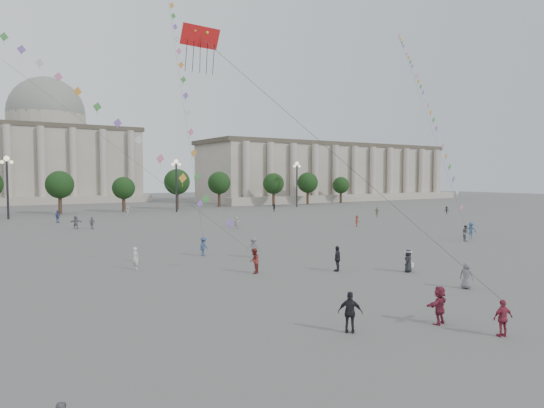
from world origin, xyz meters
TOP-DOWN VIEW (x-y plane):
  - ground at (0.00, 0.00)m, footprint 360.00×360.00m
  - hall_east at (75.00, 93.89)m, footprint 84.00×26.22m
  - hall_central at (0.00, 129.22)m, footprint 48.30×34.30m
  - tree_row at (0.00, 78.00)m, footprint 137.12×5.12m
  - lamp_post_mid_west at (-15.00, 70.00)m, footprint 2.00×0.90m
  - lamp_post_mid_east at (15.00, 70.00)m, footprint 2.00×0.90m
  - lamp_post_far_east at (45.00, 70.00)m, footprint 2.00×0.90m
  - person_crowd_0 at (-9.10, 59.00)m, footprint 1.22×0.96m
  - person_crowd_4 at (3.94, 66.02)m, footprint 1.47×1.56m
  - person_crowd_6 at (-0.10, 14.41)m, footprint 1.34×1.09m
  - person_crowd_7 at (10.18, 36.24)m, footprint 1.61×1.19m
  - person_crowd_8 at (26.21, 29.31)m, footprint 1.19×0.93m
  - person_crowd_9 at (32.56, 60.82)m, footprint 1.27×1.38m
  - person_crowd_12 at (-8.50, 48.12)m, footprint 1.75×1.19m
  - person_crowd_13 at (-10.61, 14.74)m, footprint 0.66×0.76m
  - person_crowd_14 at (28.20, 12.18)m, footprint 1.35×1.37m
  - person_crowd_16 at (-6.72, 46.64)m, footprint 1.05×0.83m
  - person_crowd_18 at (5.28, -3.30)m, footprint 0.80×0.97m
  - person_crowd_19 at (40.49, 39.49)m, footprint 0.79×1.12m
  - person_crowd_21 at (56.14, 36.72)m, footprint 0.97×1.13m
  - tourist_0 at (-1.59, -10.00)m, footprint 1.07×0.69m
  - tourist_1 at (-7.01, -5.85)m, footprint 1.13×1.14m
  - tourist_2 at (-2.43, -7.22)m, footprint 1.82×0.91m
  - tourist_4 at (2.07, 5.59)m, footprint 1.22×1.01m
  - kite_flyer_0 at (-3.65, 8.37)m, footprint 1.13×1.16m
  - kite_flyer_1 at (-3.42, 17.74)m, footprint 1.27×1.13m
  - kite_flyer_2 at (25.41, 10.92)m, footprint 1.07×1.13m
  - hat_person at (6.34, 2.41)m, footprint 0.98×0.81m
  - dragon_kite at (-10.78, 1.74)m, footprint 5.78×6.27m
  - kite_train_mid at (2.41, 39.84)m, footprint 11.58×41.30m
  - kite_train_east at (39.97, 29.56)m, footprint 27.79×34.85m

SIDE VIEW (x-z plane):
  - ground at x=0.00m, z-range 0.00..0.00m
  - person_crowd_21 at x=56.14m, z-range 0.00..1.51m
  - person_crowd_9 at x=32.56m, z-range 0.00..1.54m
  - person_crowd_8 at x=26.21m, z-range 0.00..1.61m
  - person_crowd_16 at x=-6.72m, z-range 0.00..1.66m
  - person_crowd_7 at x=10.18m, z-range 0.00..1.69m
  - tourist_0 at x=-1.59m, z-range 0.00..1.70m
  - kite_flyer_1 at x=-3.42m, z-range 0.00..1.71m
  - person_crowd_18 at x=5.28m, z-range 0.00..1.71m
  - person_crowd_13 at x=-10.61m, z-range 0.00..1.75m
  - person_crowd_4 at x=3.94m, z-range 0.00..1.76m
  - person_crowd_19 at x=40.49m, z-range 0.00..1.76m
  - hat_person at x=6.34m, z-range 0.04..1.75m
  - person_crowd_12 at x=-8.50m, z-range 0.00..1.81m
  - person_crowd_6 at x=-0.10m, z-range 0.00..1.81m
  - kite_flyer_2 at x=25.41m, z-range 0.00..1.84m
  - kite_flyer_0 at x=-3.65m, z-range 0.00..1.88m
  - tourist_2 at x=-2.43m, z-range 0.00..1.88m
  - person_crowd_14 at x=28.20m, z-range 0.00..1.89m
  - tourist_1 at x=-7.01m, z-range 0.00..1.93m
  - person_crowd_0 at x=-9.10m, z-range 0.00..1.93m
  - tourist_4 at x=2.07m, z-range 0.00..1.95m
  - tree_row at x=0.00m, z-range 1.39..9.39m
  - lamp_post_mid_west at x=-15.00m, z-range 2.03..12.68m
  - lamp_post_mid_east at x=15.00m, z-range 2.03..12.68m
  - lamp_post_far_east at x=45.00m, z-range 2.03..12.68m
  - hall_east at x=75.00m, z-range -0.17..17.03m
  - dragon_kite at x=-10.78m, z-range 3.91..23.88m
  - hall_central at x=0.00m, z-range -3.52..31.98m
  - kite_train_east at x=39.97m, z-range -8.08..48.83m
  - kite_train_mid at x=2.41m, z-range -4.00..63.16m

